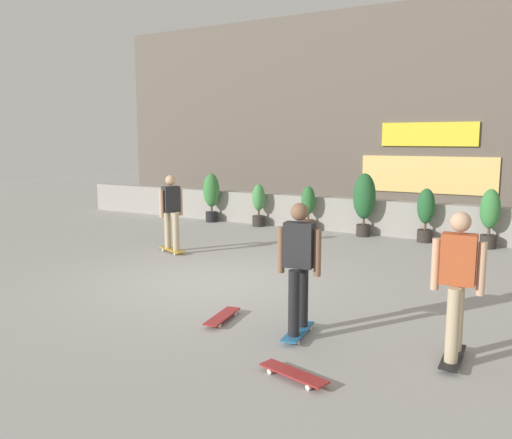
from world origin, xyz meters
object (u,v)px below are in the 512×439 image
potted_plant_2 (308,207)px  potted_plant_4 (426,212)px  potted_plant_5 (490,215)px  skateboard_near_camera (293,373)px  skater_by_wall_left (299,263)px  potted_plant_3 (364,199)px  skateboard_aside (222,316)px  potted_plant_1 (259,204)px  skater_by_wall_right (457,280)px  skater_mid_plaza (171,210)px  potted_plant_0 (211,194)px

potted_plant_2 → potted_plant_4: (3.09, -0.00, 0.07)m
potted_plant_5 → skateboard_near_camera: bearing=-95.8°
potted_plant_2 → potted_plant_5: bearing=-0.0°
potted_plant_4 → skater_by_wall_left: skater_by_wall_left is taller
potted_plant_3 → skater_by_wall_left: size_ratio=0.95×
potted_plant_5 → skateboard_aside: (-2.47, -7.14, -0.70)m
potted_plant_1 → skater_by_wall_right: skater_by_wall_right is taller
potted_plant_2 → skater_mid_plaza: size_ratio=0.72×
skateboard_aside → skater_mid_plaza: bearing=137.8°
skateboard_aside → skater_by_wall_left: bearing=0.3°
skateboard_near_camera → skater_by_wall_right: bearing=43.6°
potted_plant_1 → skateboard_near_camera: potted_plant_1 is taller
potted_plant_0 → skater_mid_plaza: skater_mid_plaza is taller
skater_by_wall_left → skateboard_aside: size_ratio=2.06×
potted_plant_3 → skateboard_near_camera: potted_plant_3 is taller
skater_by_wall_right → skateboard_aside: (-2.98, -0.17, -0.88)m
potted_plant_1 → potted_plant_3: (3.10, -0.00, 0.31)m
potted_plant_0 → potted_plant_5: 7.69m
potted_plant_1 → skater_by_wall_right: (6.56, -6.97, 0.31)m
potted_plant_0 → skateboard_near_camera: potted_plant_0 is taller
potted_plant_2 → potted_plant_1: bearing=-180.0°
potted_plant_2 → potted_plant_4: bearing=-0.0°
potted_plant_0 → potted_plant_5: potted_plant_0 is taller
skater_mid_plaza → skateboard_aside: size_ratio=2.06×
skateboard_near_camera → potted_plant_3: bearing=104.4°
potted_plant_2 → skateboard_aside: potted_plant_2 is taller
skater_mid_plaza → skateboard_near_camera: 6.63m
potted_plant_0 → potted_plant_5: (7.68, 0.00, -0.07)m
potted_plant_0 → potted_plant_1: (1.63, 0.00, -0.20)m
skater_by_wall_left → potted_plant_0: bearing=131.7°
potted_plant_4 → skater_by_wall_left: bearing=-89.3°
potted_plant_5 → skateboard_near_camera: size_ratio=1.64×
skater_mid_plaza → skateboard_aside: 4.70m
potted_plant_1 → potted_plant_4: (4.64, 0.00, 0.09)m
potted_plant_1 → potted_plant_5: size_ratio=0.89×
potted_plant_4 → skateboard_near_camera: size_ratio=1.57×
potted_plant_4 → skateboard_near_camera: bearing=-86.0°
potted_plant_3 → skateboard_aside: bearing=-86.2°
skater_by_wall_left → skater_by_wall_right: same height
potted_plant_5 → potted_plant_3: bearing=-180.0°
potted_plant_4 → skater_by_wall_left: size_ratio=0.76×
potted_plant_1 → skateboard_near_camera: (5.21, -8.25, -0.57)m
potted_plant_2 → skater_by_wall_right: bearing=-54.3°
potted_plant_2 → potted_plant_3: (1.56, -0.00, 0.29)m
skater_by_wall_left → skateboard_aside: bearing=-179.7°
potted_plant_0 → skateboard_aside: potted_plant_0 is taller
potted_plant_1 → potted_plant_4: bearing=0.0°
potted_plant_4 → skater_mid_plaza: skater_mid_plaza is taller
potted_plant_3 → skater_mid_plaza: size_ratio=0.95×
potted_plant_5 → skater_mid_plaza: 7.15m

